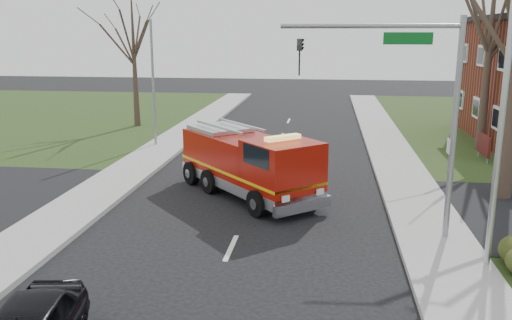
# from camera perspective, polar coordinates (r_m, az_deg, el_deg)

# --- Properties ---
(ground) EXTENTS (120.00, 120.00, 0.00)m
(ground) POSITION_cam_1_polar(r_m,az_deg,el_deg) (16.49, -2.65, -9.27)
(ground) COLOR black
(ground) RESTS_ON ground
(sidewalk_right) EXTENTS (2.40, 80.00, 0.15)m
(sidewalk_right) POSITION_cam_1_polar(r_m,az_deg,el_deg) (16.60, 19.25, -9.60)
(sidewalk_right) COLOR gray
(sidewalk_right) RESTS_ON ground
(sidewalk_left) EXTENTS (2.40, 80.00, 0.15)m
(sidewalk_left) POSITION_cam_1_polar(r_m,az_deg,el_deg) (18.53, -22.06, -7.43)
(sidewalk_left) COLOR gray
(sidewalk_left) RESTS_ON ground
(health_center_sign) EXTENTS (0.12, 2.00, 1.40)m
(health_center_sign) POSITION_cam_1_polar(r_m,az_deg,el_deg) (29.07, 22.86, 1.47)
(health_center_sign) COLOR #4C1112
(health_center_sign) RESTS_ON ground
(bare_tree_far) EXTENTS (5.25, 5.25, 10.50)m
(bare_tree_far) POSITION_cam_1_polar(r_m,az_deg,el_deg) (31.10, 23.52, 12.56)
(bare_tree_far) COLOR #3E2F24
(bare_tree_far) RESTS_ON ground
(bare_tree_left) EXTENTS (4.50, 4.50, 9.00)m
(bare_tree_left) POSITION_cam_1_polar(r_m,az_deg,el_deg) (37.23, -12.78, 11.84)
(bare_tree_left) COLOR #3E2F24
(bare_tree_left) RESTS_ON ground
(traffic_signal_mast) EXTENTS (5.29, 0.18, 6.80)m
(traffic_signal_mast) POSITION_cam_1_polar(r_m,az_deg,el_deg) (16.74, 16.11, 7.25)
(traffic_signal_mast) COLOR gray
(traffic_signal_mast) RESTS_ON ground
(streetlight_pole) EXTENTS (1.48, 0.16, 8.40)m
(streetlight_pole) POSITION_cam_1_polar(r_m,az_deg,el_deg) (15.24, 24.38, 5.44)
(streetlight_pole) COLOR #B7BABF
(streetlight_pole) RESTS_ON ground
(utility_pole_far) EXTENTS (0.14, 0.14, 7.00)m
(utility_pole_far) POSITION_cam_1_polar(r_m,az_deg,el_deg) (30.63, -10.76, 7.81)
(utility_pole_far) COLOR gray
(utility_pole_far) RESTS_ON ground
(fire_engine) EXTENTS (6.29, 6.71, 2.77)m
(fire_engine) POSITION_cam_1_polar(r_m,az_deg,el_deg) (21.19, -0.69, -0.53)
(fire_engine) COLOR #971006
(fire_engine) RESTS_ON ground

